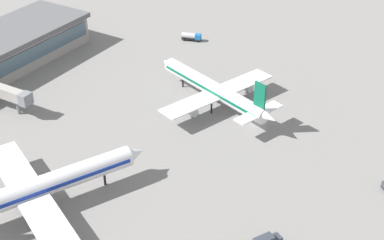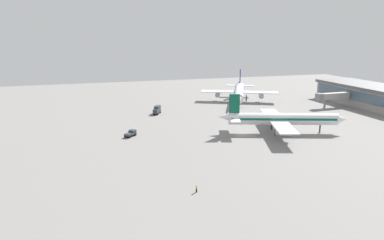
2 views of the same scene
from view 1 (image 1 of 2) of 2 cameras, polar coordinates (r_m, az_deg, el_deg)
ground at (r=142.68m, az=6.47°, el=-0.26°), size 288.00×288.00×0.00m
airplane_at_gate at (r=116.42m, az=-15.34°, el=-6.62°), size 44.30×36.80×14.43m
airplane_taxiing at (r=146.74m, az=2.29°, el=3.08°), size 34.32×41.79×13.09m
fuel_truck at (r=185.16m, az=-0.07°, el=8.37°), size 3.76×6.58×2.50m
jet_bridge at (r=151.95m, az=-18.14°, el=2.62°), size 3.38×16.83×6.74m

